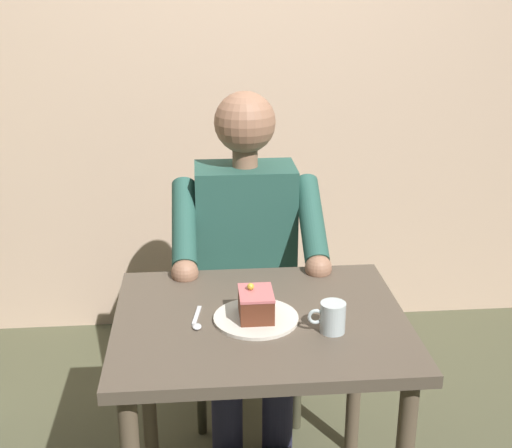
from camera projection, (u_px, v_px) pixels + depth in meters
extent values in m
cube|color=beige|center=(232.00, 8.00, 3.01)|extent=(6.40, 0.12, 3.00)
cube|color=brown|center=(260.00, 323.00, 1.98)|extent=(0.84, 0.69, 0.04)
cylinder|color=brown|center=(355.00, 367.00, 2.40)|extent=(0.05, 0.05, 0.69)
cylinder|color=brown|center=(147.00, 377.00, 2.34)|extent=(0.05, 0.05, 0.69)
cube|color=#413E2C|center=(246.00, 311.00, 2.66)|extent=(0.42, 0.42, 0.04)
cube|color=#413E2C|center=(242.00, 234.00, 2.75)|extent=(0.38, 0.04, 0.45)
cylinder|color=#413E2C|center=(297.00, 380.00, 2.58)|extent=(0.04, 0.04, 0.42)
cylinder|color=#413E2C|center=(201.00, 385.00, 2.55)|extent=(0.04, 0.04, 0.42)
cylinder|color=#413E2C|center=(285.00, 333.00, 2.91)|extent=(0.04, 0.04, 0.42)
cylinder|color=#413E2C|center=(200.00, 337.00, 2.88)|extent=(0.04, 0.04, 0.42)
cube|color=#275248|center=(246.00, 240.00, 2.53)|extent=(0.36, 0.22, 0.56)
sphere|color=#9B6C52|center=(245.00, 122.00, 2.38)|extent=(0.22, 0.22, 0.22)
cylinder|color=#9B6C52|center=(245.00, 158.00, 2.43)|extent=(0.09, 0.09, 0.06)
cylinder|color=#275248|center=(311.00, 219.00, 2.38)|extent=(0.08, 0.33, 0.26)
sphere|color=#9B6C52|center=(318.00, 268.00, 2.27)|extent=(0.09, 0.09, 0.09)
cylinder|color=#275248|center=(184.00, 223.00, 2.34)|extent=(0.08, 0.33, 0.26)
sphere|color=#9B6C52|center=(185.00, 273.00, 2.23)|extent=(0.09, 0.09, 0.09)
cylinder|color=#262642|center=(273.00, 327.00, 2.53)|extent=(0.13, 0.38, 0.14)
cylinder|color=#262642|center=(224.00, 329.00, 2.52)|extent=(0.13, 0.38, 0.14)
cylinder|color=#262642|center=(278.00, 406.00, 2.44)|extent=(0.11, 0.11, 0.40)
cylinder|color=#262642|center=(227.00, 408.00, 2.43)|extent=(0.11, 0.11, 0.40)
cylinder|color=silver|center=(256.00, 318.00, 1.96)|extent=(0.24, 0.24, 0.01)
cube|color=#5D2C1B|center=(256.00, 306.00, 1.95)|extent=(0.09, 0.12, 0.07)
cube|color=#D0696B|center=(256.00, 293.00, 1.93)|extent=(0.10, 0.12, 0.01)
sphere|color=gold|center=(250.00, 286.00, 1.94)|extent=(0.02, 0.02, 0.02)
cylinder|color=silver|center=(333.00, 317.00, 1.89)|extent=(0.07, 0.07, 0.09)
torus|color=silver|center=(316.00, 317.00, 1.88)|extent=(0.05, 0.01, 0.05)
cylinder|color=black|center=(333.00, 305.00, 1.87)|extent=(0.06, 0.06, 0.01)
cube|color=silver|center=(197.00, 315.00, 1.98)|extent=(0.03, 0.11, 0.01)
ellipsoid|color=silver|center=(197.00, 326.00, 1.92)|extent=(0.03, 0.04, 0.01)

